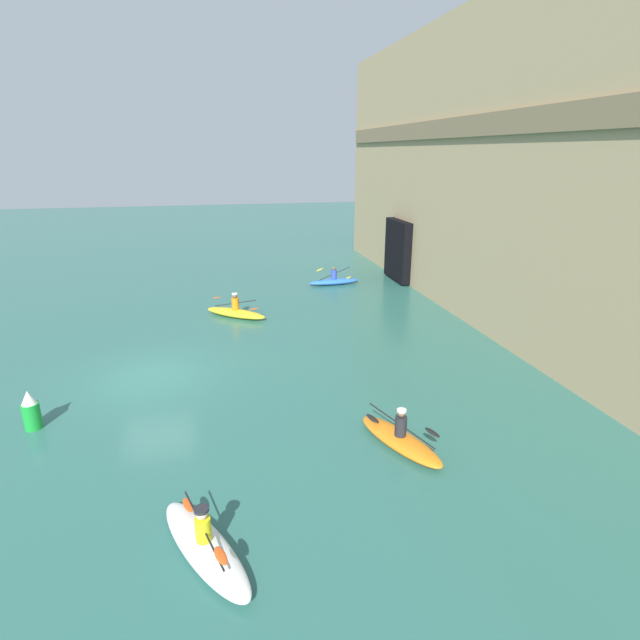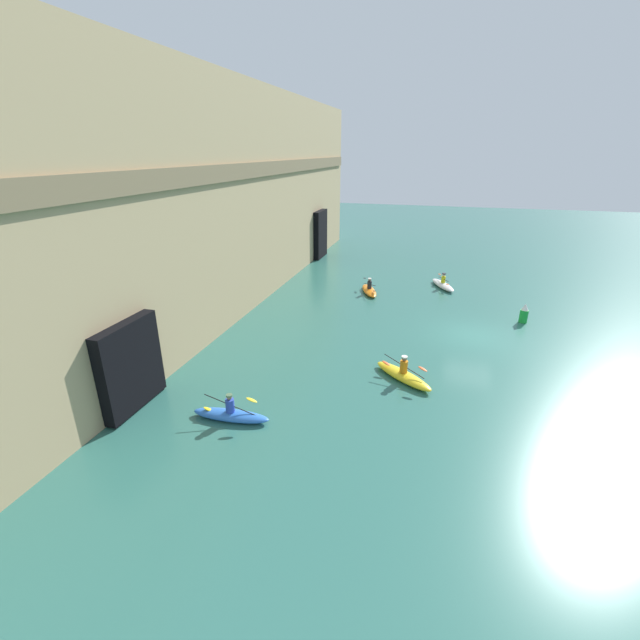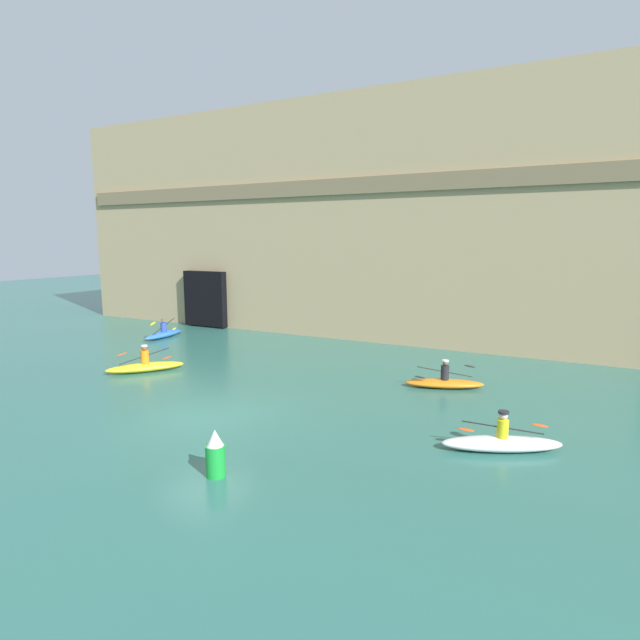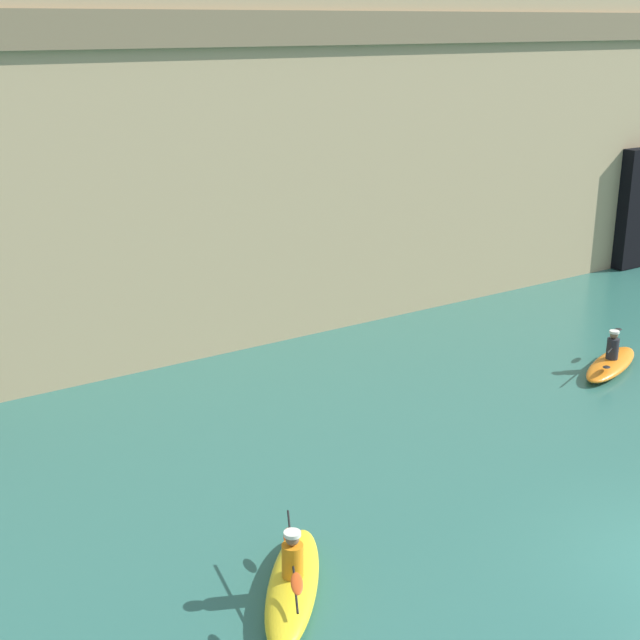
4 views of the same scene
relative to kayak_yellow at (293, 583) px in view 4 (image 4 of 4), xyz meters
name	(u,v)px [view 4 (image 4 of 4)]	position (x,y,z in m)	size (l,w,h in m)	color
cliff_bluff	(274,91)	(7.60, 13.17, 6.43)	(45.62, 6.43, 13.36)	tan
kayak_yellow	(293,583)	(0.00, 0.00, 0.00)	(2.60, 3.00, 1.16)	yellow
kayak_orange	(611,363)	(11.97, 3.59, -0.03)	(3.04, 1.84, 1.08)	orange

